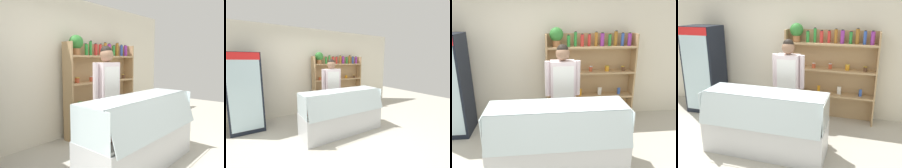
# 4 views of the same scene
# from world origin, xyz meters

# --- Properties ---
(back_wall) EXTENTS (6.80, 0.10, 2.70)m
(back_wall) POSITION_xyz_m (0.00, 1.95, 1.35)
(back_wall) COLOR silver
(back_wall) RESTS_ON ground
(shelving_unit) EXTENTS (1.81, 0.29, 1.96)m
(shelving_unit) POSITION_xyz_m (0.82, 1.68, 1.11)
(shelving_unit) COLOR tan
(shelving_unit) RESTS_ON ground
(deli_display_case) EXTENTS (1.95, 0.72, 1.01)m
(deli_display_case) POSITION_xyz_m (0.10, 0.13, 0.31)
(deli_display_case) COLOR silver
(deli_display_case) RESTS_ON ground
(shop_clerk) EXTENTS (0.59, 0.25, 1.74)m
(shop_clerk) POSITION_xyz_m (0.25, 0.91, 1.04)
(shop_clerk) COLOR #383D51
(shop_clerk) RESTS_ON ground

